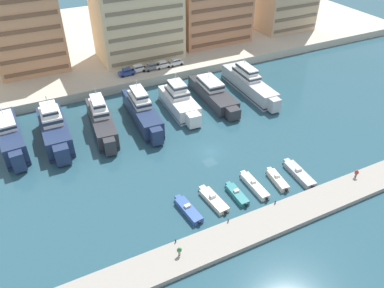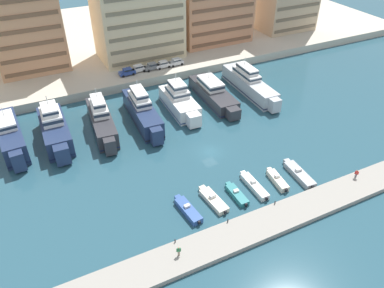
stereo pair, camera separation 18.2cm
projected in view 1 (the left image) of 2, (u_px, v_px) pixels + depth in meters
The scene contains 29 objects.
ground_plane at pixel (210, 152), 71.61m from camera, with size 400.00×400.00×0.00m, color #285160.
quay_promenade at pixel (111, 38), 118.88m from camera, with size 180.00×70.00×2.16m, color beige.
pier_dock at pixel (273, 220), 56.87m from camera, with size 120.00×5.39×0.82m, color #9E998E.
yacht_navy_far_left at pixel (10, 136), 71.61m from camera, with size 4.96×18.81×7.51m.
yacht_navy_left at pixel (54, 129), 73.09m from camera, with size 5.14×17.85×8.99m.
yacht_charcoal_mid_left at pixel (101, 120), 76.30m from camera, with size 5.48×19.21×8.52m.
yacht_navy_center_left at pixel (142, 111), 79.05m from camera, with size 5.07×20.02×8.64m.
yacht_white_center at pixel (179, 101), 83.12m from camera, with size 5.52×16.77×8.06m.
yacht_charcoal_center_right at pixel (213, 93), 87.19m from camera, with size 5.51×20.43×6.33m.
yacht_silver_mid_right at pixel (249, 84), 90.12m from camera, with size 4.68×22.40×7.89m.
motorboat_blue_far_left at pixel (188, 210), 58.49m from camera, with size 2.31×6.91×1.38m.
motorboat_cream_left at pixel (213, 200), 60.41m from camera, with size 2.48×7.14×1.40m.
motorboat_teal_mid_left at pixel (237, 194), 61.44m from camera, with size 1.57×6.01×1.24m.
motorboat_white_center_left at pixel (254, 186), 63.11m from camera, with size 1.63×7.62×1.39m.
motorboat_cream_center at pixel (277, 180), 64.29m from camera, with size 2.10×6.18×1.47m.
motorboat_grey_center_right at pixel (299, 174), 65.62m from camera, with size 2.43×8.16×1.48m.
car_blue_far_left at pixel (127, 72), 93.52m from camera, with size 4.18×2.08×1.80m.
car_white_left at pixel (138, 68), 95.11m from camera, with size 4.22×2.17×1.80m.
car_grey_mid_left at pixel (152, 66), 96.18m from camera, with size 4.25×2.25×1.80m.
car_white_center_left at pixel (163, 64), 97.15m from camera, with size 4.15×2.03×1.80m.
car_silver_center at pixel (176, 62), 98.50m from camera, with size 4.22×2.17×1.80m.
apartment_block_left at pixel (22, 15), 89.52m from camera, with size 16.85×12.39×29.25m.
apartment_block_mid_left at pixel (136, 8), 96.96m from camera, with size 22.26×14.04×27.63m.
apartment_block_center_left at pixel (210, 6), 109.32m from camera, with size 21.60×15.30×21.55m.
pedestrian_near_edge at pixel (179, 251), 50.57m from camera, with size 0.63×0.33×1.67m.
pedestrian_mid_deck at pixel (357, 173), 63.78m from camera, with size 0.45×0.52×1.65m.
bollard_west at pixel (176, 241), 52.76m from camera, with size 0.20×0.20×0.61m.
bollard_west_mid at pixel (228, 220), 55.87m from camera, with size 0.20×0.20×0.61m.
bollard_east_mid at pixel (275, 202), 58.99m from camera, with size 0.20×0.20×0.61m.
Camera 1 is at (-28.54, -49.74, 43.07)m, focal length 35.00 mm.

